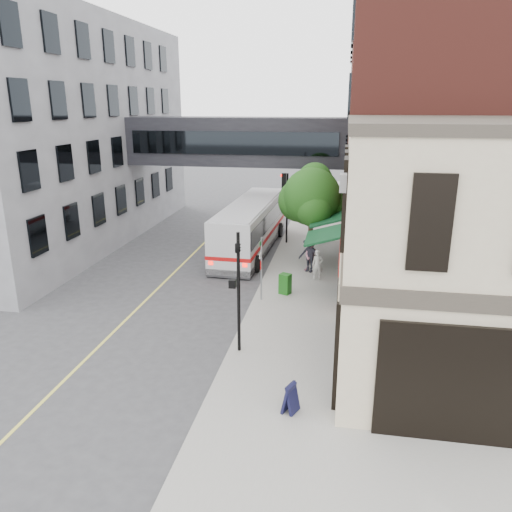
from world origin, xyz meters
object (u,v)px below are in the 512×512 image
at_px(bus, 251,224).
at_px(pedestrian_b, 312,257).
at_px(newspaper_box, 285,284).
at_px(sandwich_board, 291,398).
at_px(pedestrian_c, 309,255).
at_px(pedestrian_a, 317,265).

relative_size(bus, pedestrian_b, 6.71).
relative_size(newspaper_box, sandwich_board, 1.08).
distance_m(bus, pedestrian_c, 5.58).
bearing_deg(bus, newspaper_box, -67.55).
bearing_deg(pedestrian_b, sandwich_board, -77.15).
bearing_deg(pedestrian_b, newspaper_box, -94.46).
height_order(bus, pedestrian_c, bus).
bearing_deg(pedestrian_b, bus, 148.00).
bearing_deg(pedestrian_a, pedestrian_c, 108.01).
xyz_separation_m(bus, pedestrian_a, (4.42, -5.00, -0.76)).
height_order(newspaper_box, sandwich_board, newspaper_box).
relative_size(pedestrian_c, sandwich_board, 2.12).
relative_size(pedestrian_b, sandwich_board, 1.83).
distance_m(bus, pedestrian_a, 6.72).
xyz_separation_m(pedestrian_a, pedestrian_b, (-0.38, 1.15, 0.06)).
height_order(pedestrian_b, pedestrian_c, pedestrian_c).
height_order(pedestrian_a, newspaper_box, pedestrian_a).
distance_m(pedestrian_a, newspaper_box, 2.74).
xyz_separation_m(bus, pedestrian_c, (3.92, -3.93, -0.56)).
distance_m(pedestrian_a, pedestrian_c, 1.20).
xyz_separation_m(pedestrian_b, pedestrian_c, (-0.12, -0.08, 0.13)).
relative_size(pedestrian_a, pedestrian_c, 0.80).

